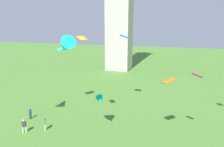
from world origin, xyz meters
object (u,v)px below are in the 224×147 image
person_3 (24,125)px  kite_flying_2 (197,75)px  person_4 (45,123)px  kite_flying_8 (63,48)px  kite_flying_6 (169,81)px  kite_flying_7 (125,37)px  kite_flying_0 (100,100)px  person_2 (30,113)px  kite_flying_1 (66,46)px  kite_flying_5 (82,38)px

person_3 → kite_flying_2: kite_flying_2 is taller
person_3 → person_4: size_ratio=1.07×
person_4 → kite_flying_8: bearing=153.1°
kite_flying_6 → kite_flying_7: bearing=-83.9°
kite_flying_7 → kite_flying_0: bearing=59.9°
kite_flying_6 → kite_flying_7: 10.81m
person_2 → kite_flying_2: kite_flying_2 is taller
kite_flying_1 → kite_flying_2: size_ratio=2.23×
kite_flying_8 → kite_flying_7: bearing=-30.3°
kite_flying_2 → kite_flying_6: bearing=-152.2°
kite_flying_2 → kite_flying_7: bearing=168.5°
kite_flying_5 → kite_flying_8: 7.43m
person_4 → kite_flying_0: kite_flying_0 is taller
kite_flying_5 → kite_flying_8: kite_flying_5 is taller
kite_flying_1 → kite_flying_8: bearing=-107.3°
kite_flying_8 → kite_flying_2: bearing=-62.2°
person_3 → kite_flying_0: kite_flying_0 is taller
kite_flying_0 → person_2: bearing=146.7°
person_3 → kite_flying_1: 12.90m
kite_flying_0 → person_4: bearing=162.1°
kite_flying_5 → kite_flying_0: bearing=26.4°
kite_flying_0 → kite_flying_8: (-7.74, 4.98, 5.36)m
kite_flying_0 → kite_flying_2: 11.11m
person_3 → kite_flying_6: (16.65, 3.62, 6.15)m
person_2 → kite_flying_2: 22.32m
person_4 → kite_flying_8: 10.95m
person_2 → person_3: size_ratio=0.92×
kite_flying_7 → kite_flying_6: bearing=109.6°
person_4 → kite_flying_7: bearing=106.5°
person_4 → kite_flying_1: kite_flying_1 is taller
kite_flying_6 → kite_flying_8: kite_flying_8 is taller
kite_flying_1 → kite_flying_7: size_ratio=1.52×
person_2 → kite_flying_5: kite_flying_5 is taller
kite_flying_1 → kite_flying_7: kite_flying_1 is taller
person_3 → kite_flying_7: kite_flying_7 is taller
kite_flying_2 → kite_flying_8: kite_flying_8 is taller
kite_flying_6 → kite_flying_8: 16.26m
kite_flying_1 → kite_flying_5: (-1.03, 5.48, 0.35)m
kite_flying_5 → kite_flying_8: (-5.49, 4.64, -1.90)m
kite_flying_7 → kite_flying_1: bearing=57.1°
person_2 → person_4: person_4 is taller
kite_flying_2 → kite_flying_7: (-9.53, 7.17, 3.35)m
kite_flying_2 → kite_flying_5: bearing=-152.5°
person_2 → kite_flying_2: (21.18, 0.46, 7.02)m
person_2 → kite_flying_8: kite_flying_8 is taller
person_3 → kite_flying_2: 20.89m
kite_flying_1 → person_3: bearing=-66.0°
kite_flying_1 → person_4: bearing=-81.8°
person_2 → kite_flying_8: bearing=139.5°
kite_flying_1 → kite_flying_6: kite_flying_1 is taller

